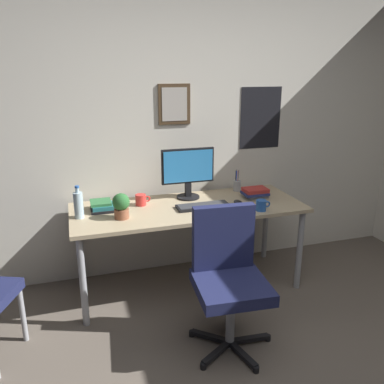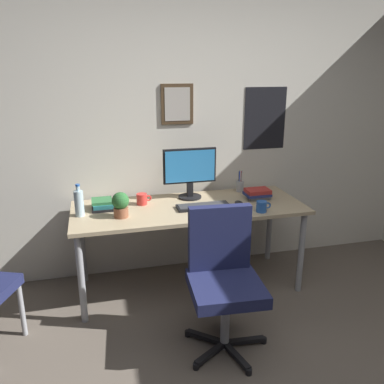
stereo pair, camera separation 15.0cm
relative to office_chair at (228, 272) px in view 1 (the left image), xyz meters
name	(u,v)px [view 1 (the left image)]	position (x,y,z in m)	size (l,w,h in m)	color
wall_back	(194,128)	(0.14, 1.22, 0.77)	(4.40, 0.10, 2.60)	silver
desk	(188,214)	(-0.04, 0.77, 0.14)	(1.88, 0.74, 0.73)	tan
office_chair	(228,272)	(0.00, 0.00, 0.00)	(0.56, 0.57, 0.95)	#1E234C
monitor	(188,171)	(0.02, 0.98, 0.45)	(0.46, 0.20, 0.43)	black
keyboard	(203,206)	(0.06, 0.70, 0.22)	(0.43, 0.15, 0.03)	black
computer_mouse	(238,203)	(0.36, 0.68, 0.22)	(0.06, 0.11, 0.04)	black
water_bottle	(79,205)	(-0.91, 0.75, 0.31)	(0.07, 0.07, 0.25)	silver
coffee_mug_near	(261,205)	(0.48, 0.50, 0.25)	(0.12, 0.08, 0.09)	#2659B2
coffee_mug_far	(141,200)	(-0.41, 0.90, 0.25)	(0.13, 0.09, 0.09)	red
potted_plant	(121,205)	(-0.60, 0.65, 0.31)	(0.13, 0.13, 0.19)	brown
pen_cup	(237,185)	(0.51, 1.04, 0.26)	(0.07, 0.07, 0.20)	#9EA0A5
book_stack_left	(102,206)	(-0.73, 0.87, 0.24)	(0.20, 0.19, 0.08)	black
book_stack_right	(255,193)	(0.58, 0.81, 0.25)	(0.22, 0.17, 0.09)	gray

